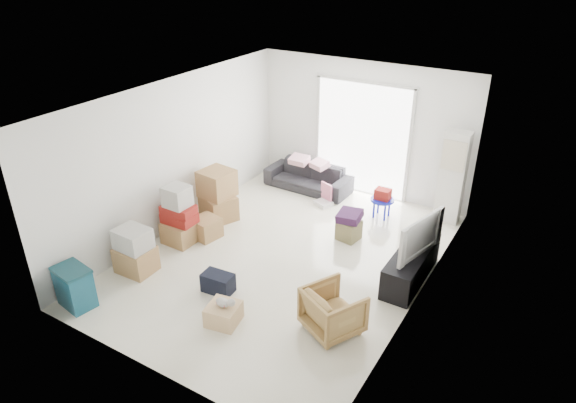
# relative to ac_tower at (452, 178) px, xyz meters

# --- Properties ---
(room_shell) EXTENTS (4.98, 6.48, 3.18)m
(room_shell) POSITION_rel_ac_tower_xyz_m (-1.95, -2.65, 0.48)
(room_shell) COLOR white
(room_shell) RESTS_ON ground
(sliding_door) EXTENTS (2.10, 0.04, 2.33)m
(sliding_door) POSITION_rel_ac_tower_xyz_m (-1.95, 0.33, 0.37)
(sliding_door) COLOR white
(sliding_door) RESTS_ON room_shell
(ac_tower) EXTENTS (0.45, 0.30, 1.75)m
(ac_tower) POSITION_rel_ac_tower_xyz_m (0.00, 0.00, 0.00)
(ac_tower) COLOR silver
(ac_tower) RESTS_ON room_shell
(tv_console) EXTENTS (0.45, 1.49, 0.50)m
(tv_console) POSITION_rel_ac_tower_xyz_m (0.05, -2.18, -0.63)
(tv_console) COLOR black
(tv_console) RESTS_ON room_shell
(television) EXTENTS (0.88, 1.21, 0.14)m
(television) POSITION_rel_ac_tower_xyz_m (0.05, -2.18, -0.31)
(television) COLOR black
(television) RESTS_ON tv_console
(sofa) EXTENTS (1.83, 0.58, 0.71)m
(sofa) POSITION_rel_ac_tower_xyz_m (-2.89, -0.15, -0.52)
(sofa) COLOR #29282D
(sofa) RESTS_ON room_shell
(pillow_left) EXTENTS (0.39, 0.31, 0.12)m
(pillow_left) POSITION_rel_ac_tower_xyz_m (-3.11, -0.17, -0.10)
(pillow_left) COLOR #F5B3BE
(pillow_left) RESTS_ON sofa
(pillow_right) EXTENTS (0.42, 0.38, 0.12)m
(pillow_right) POSITION_rel_ac_tower_xyz_m (-2.63, -0.16, -0.10)
(pillow_right) COLOR #F5B3BE
(pillow_right) RESTS_ON sofa
(armchair) EXTENTS (0.91, 0.89, 0.71)m
(armchair) POSITION_rel_ac_tower_xyz_m (-0.45, -3.85, -0.52)
(armchair) COLOR tan
(armchair) RESTS_ON room_shell
(storage_bins) EXTENTS (0.59, 0.46, 0.62)m
(storage_bins) POSITION_rel_ac_tower_xyz_m (-3.85, -5.28, -0.56)
(storage_bins) COLOR navy
(storage_bins) RESTS_ON room_shell
(box_stack_a) EXTENTS (0.58, 0.49, 0.76)m
(box_stack_a) POSITION_rel_ac_tower_xyz_m (-3.75, -4.22, -0.51)
(box_stack_a) COLOR tan
(box_stack_a) RESTS_ON room_shell
(box_stack_b) EXTENTS (0.58, 0.53, 1.06)m
(box_stack_b) POSITION_rel_ac_tower_xyz_m (-3.75, -3.17, -0.41)
(box_stack_b) COLOR tan
(box_stack_b) RESTS_ON room_shell
(box_stack_c) EXTENTS (0.81, 0.75, 0.97)m
(box_stack_c) POSITION_rel_ac_tower_xyz_m (-3.72, -2.14, -0.40)
(box_stack_c) COLOR tan
(box_stack_c) RESTS_ON room_shell
(loose_box) EXTENTS (0.51, 0.51, 0.36)m
(loose_box) POSITION_rel_ac_tower_xyz_m (-3.47, -2.82, -0.69)
(loose_box) COLOR tan
(loose_box) RESTS_ON room_shell
(duffel_bag) EXTENTS (0.49, 0.32, 0.30)m
(duffel_bag) POSITION_rel_ac_tower_xyz_m (-2.31, -3.97, -0.73)
(duffel_bag) COLOR black
(duffel_bag) RESTS_ON room_shell
(ottoman) EXTENTS (0.40, 0.40, 0.35)m
(ottoman) POSITION_rel_ac_tower_xyz_m (-1.28, -1.58, -0.70)
(ottoman) COLOR olive
(ottoman) RESTS_ON room_shell
(blanket) EXTENTS (0.42, 0.42, 0.14)m
(blanket) POSITION_rel_ac_tower_xyz_m (-1.28, -1.58, -0.45)
(blanket) COLOR #401C47
(blanket) RESTS_ON ottoman
(kids_table) EXTENTS (0.45, 0.45, 0.58)m
(kids_table) POSITION_rel_ac_tower_xyz_m (-1.09, -0.52, -0.46)
(kids_table) COLOR #0F18AC
(kids_table) RESTS_ON room_shell
(toy_walker) EXTENTS (0.39, 0.37, 0.42)m
(toy_walker) POSITION_rel_ac_tower_xyz_m (-2.26, -0.61, -0.76)
(toy_walker) COLOR silver
(toy_walker) RESTS_ON room_shell
(wood_crate) EXTENTS (0.49, 0.49, 0.28)m
(wood_crate) POSITION_rel_ac_tower_xyz_m (-1.80, -4.49, -0.73)
(wood_crate) COLOR tan
(wood_crate) RESTS_ON room_shell
(plush_bunny) EXTENTS (0.29, 0.16, 0.14)m
(plush_bunny) POSITION_rel_ac_tower_xyz_m (-1.77, -4.48, -0.53)
(plush_bunny) COLOR #B2ADA8
(plush_bunny) RESTS_ON wood_crate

